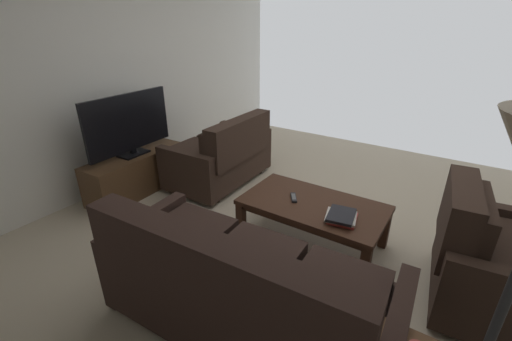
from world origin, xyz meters
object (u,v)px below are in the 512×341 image
Objects in this scene: sofa_main at (240,289)px; flat_tv at (129,124)px; tv_stand at (137,173)px; armchair_side at (500,264)px; book_stack at (342,217)px; tv_remote at (294,198)px; loveseat_near at (223,155)px; coffee_table at (313,209)px.

flat_tv is at bearing -23.39° from sofa_main.
armchair_side is at bearing -176.58° from tv_stand.
book_stack reaches higher than tv_remote.
flat_tv is at bearing 3.44° from armchair_side.
tv_stand is at bearing 48.13° from loveseat_near.
coffee_table is 1.21× the size of armchair_side.
flat_tv is 2.45m from book_stack.
armchair_side reaches higher than coffee_table.
armchair_side is (-3.48, -0.21, 0.13)m from tv_stand.
sofa_main is at bearing 92.40° from coffee_table.
flat_tv is 3.54× the size of book_stack.
tv_stand is at bearing 1.97° from book_stack.
tv_stand is 3.49m from armchair_side.
coffee_table is at bearing 0.07° from armchair_side.
book_stack is at bearing -103.65° from sofa_main.
flat_tv is 3.51m from armchair_side.
sofa_main is 11.74× the size of tv_remote.
loveseat_near is at bearing -48.54° from sofa_main.
sofa_main is 1.44× the size of loveseat_near.
coffee_table is at bearing 159.30° from loveseat_near.
sofa_main reaches higher than loveseat_near.
flat_tv is (0.67, 0.75, 0.46)m from loveseat_near.
flat_tv reaches higher than loveseat_near.
sofa_main is 1.05m from book_stack.
book_stack is at bearing 168.21° from tv_remote.
tv_stand is at bearing 5.55° from coffee_table.
sofa_main is at bearing 156.59° from tv_stand.
coffee_table is 1.36m from armchair_side.
sofa_main is at bearing 156.61° from flat_tv.
coffee_table is 1.01× the size of tv_stand.
coffee_table is at bearing -87.60° from sofa_main.
tv_stand is at bearing -23.41° from sofa_main.
tv_remote is (0.48, -0.10, -0.02)m from book_stack.
tv_stand is 1.96m from tv_remote.
flat_tv reaches higher than armchair_side.
flat_tv is (2.17, -0.94, 0.45)m from sofa_main.
armchair_side is (-1.31, -1.15, -0.01)m from sofa_main.
sofa_main is 2.37m from tv_stand.
tv_remote is at bearing -78.52° from sofa_main.
flat_tv is at bearing 5.58° from coffee_table.
coffee_table is 7.70× the size of tv_remote.
loveseat_near is 1.06× the size of coffee_table.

